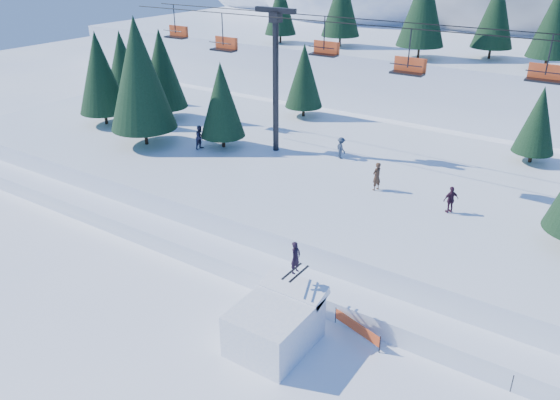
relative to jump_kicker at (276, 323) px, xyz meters
The scene contains 9 objects.
ground 2.97m from the jump_kicker, 129.31° to the right, with size 160.00×160.00×0.00m, color white.
mid_shelf 15.98m from the jump_kicker, 96.20° to the left, with size 70.00×22.00×2.50m, color white.
berm 6.17m from the jump_kicker, 106.35° to the left, with size 70.00×6.00×1.10m, color white.
jump_kicker is the anchor object (origin of this frame).
chairlift 17.93m from the jump_kicker, 93.28° to the left, with size 46.00×3.21×10.28m.
conifer_stand 16.89m from the jump_kicker, 93.19° to the left, with size 63.12×17.51×9.65m.
distant_skiers 15.72m from the jump_kicker, 93.68° to the left, with size 28.23×8.66×1.85m.
banner_near 3.87m from the jump_kicker, 40.87° to the left, with size 2.74×0.88×0.90m.
banner_far 8.96m from the jump_kicker, 20.85° to the left, with size 2.81×0.60×0.90m.
Camera 1 is at (12.95, -14.36, 16.78)m, focal length 35.00 mm.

